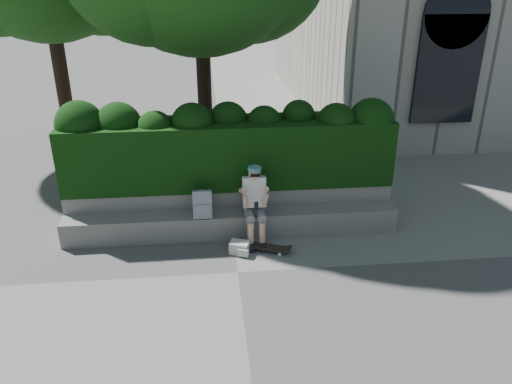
{
  "coord_description": "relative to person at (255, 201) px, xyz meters",
  "views": [
    {
      "loc": [
        -0.41,
        -6.76,
        4.44
      ],
      "look_at": [
        0.4,
        1.0,
        0.95
      ],
      "focal_mm": 35.0,
      "sensor_mm": 36.0,
      "label": 1
    }
  ],
  "objects": [
    {
      "name": "person",
      "position": [
        0.0,
        0.0,
        0.0
      ],
      "size": [
        0.4,
        0.76,
        1.38
      ],
      "color": "slate",
      "rests_on": "ground"
    },
    {
      "name": "skateboard",
      "position": [
        0.12,
        -0.44,
        -0.68
      ],
      "size": [
        0.86,
        0.52,
        0.09
      ],
      "rotation": [
        0.0,
        0.0,
        -0.39
      ],
      "color": "black",
      "rests_on": "ground"
    },
    {
      "name": "backpack_plaid",
      "position": [
        -0.91,
        0.08,
        -0.06
      ],
      "size": [
        0.33,
        0.18,
        0.49
      ],
      "primitive_type": "cube",
      "rotation": [
        0.0,
        0.0,
        -0.0
      ],
      "color": "#B0B1B5",
      "rests_on": "bench_ledge"
    },
    {
      "name": "planter_wall",
      "position": [
        -0.38,
        0.66,
        -0.38
      ],
      "size": [
        6.0,
        0.5,
        0.75
      ],
      "primitive_type": "cube",
      "color": "gray",
      "rests_on": "ground"
    },
    {
      "name": "hedge",
      "position": [
        -0.38,
        0.88,
        0.6
      ],
      "size": [
        6.0,
        1.0,
        1.2
      ],
      "primitive_type": "cube",
      "color": "black",
      "rests_on": "planter_wall"
    },
    {
      "name": "ground",
      "position": [
        -0.38,
        -1.07,
        -0.75
      ],
      "size": [
        80.0,
        80.0,
        0.0
      ],
      "primitive_type": "plane",
      "color": "slate",
      "rests_on": "ground"
    },
    {
      "name": "bench_ledge",
      "position": [
        -0.38,
        0.18,
        -0.53
      ],
      "size": [
        6.0,
        0.45,
        0.45
      ],
      "primitive_type": "cube",
      "color": "gray",
      "rests_on": "ground"
    },
    {
      "name": "backpack_ground",
      "position": [
        -0.31,
        -0.46,
        -0.65
      ],
      "size": [
        0.38,
        0.32,
        0.21
      ],
      "primitive_type": "cube",
      "rotation": [
        0.0,
        0.0,
        -0.34
      ],
      "color": "silver",
      "rests_on": "ground"
    }
  ]
}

